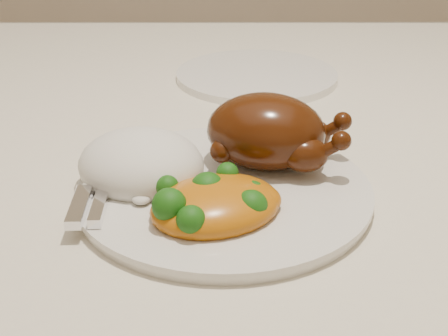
{
  "coord_description": "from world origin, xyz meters",
  "views": [
    {
      "loc": [
        0.11,
        -0.74,
        1.07
      ],
      "look_at": [
        0.11,
        -0.2,
        0.8
      ],
      "focal_mm": 50.0,
      "sensor_mm": 36.0,
      "label": 1
    }
  ],
  "objects_px": {
    "side_plate": "(257,75)",
    "roast_chicken": "(269,132)",
    "dining_table": "(140,189)",
    "dinner_plate": "(224,192)"
  },
  "relations": [
    {
      "from": "dining_table",
      "to": "roast_chicken",
      "type": "height_order",
      "value": "roast_chicken"
    },
    {
      "from": "dinner_plate",
      "to": "roast_chicken",
      "type": "height_order",
      "value": "roast_chicken"
    },
    {
      "from": "roast_chicken",
      "to": "side_plate",
      "type": "bearing_deg",
      "value": 100.44
    },
    {
      "from": "dining_table",
      "to": "dinner_plate",
      "type": "xyz_separation_m",
      "value": [
        0.11,
        -0.2,
        0.11
      ]
    },
    {
      "from": "dinner_plate",
      "to": "roast_chicken",
      "type": "relative_size",
      "value": 1.8
    },
    {
      "from": "dinner_plate",
      "to": "dining_table",
      "type": "bearing_deg",
      "value": 119.09
    },
    {
      "from": "side_plate",
      "to": "roast_chicken",
      "type": "bearing_deg",
      "value": -90.65
    },
    {
      "from": "dining_table",
      "to": "roast_chicken",
      "type": "relative_size",
      "value": 10.04
    },
    {
      "from": "dining_table",
      "to": "dinner_plate",
      "type": "relative_size",
      "value": 5.58
    },
    {
      "from": "dining_table",
      "to": "dinner_plate",
      "type": "height_order",
      "value": "dinner_plate"
    }
  ]
}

